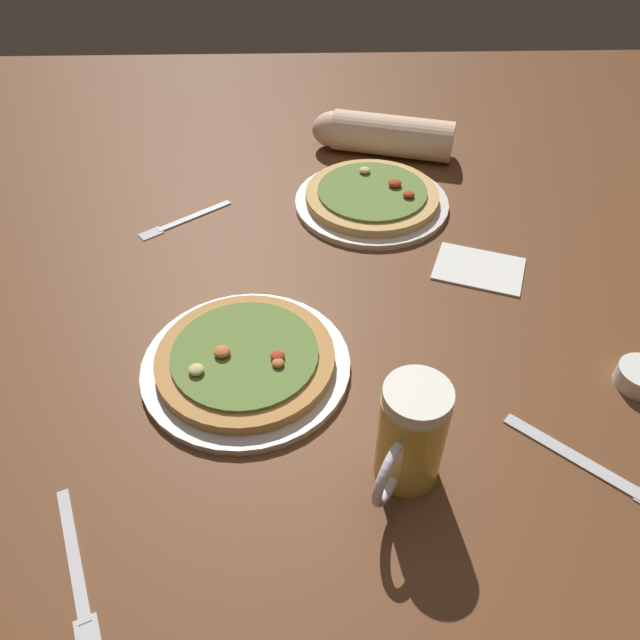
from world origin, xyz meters
The scene contains 10 objects.
ground_plane centered at (0.00, 0.00, -0.01)m, with size 2.40×2.40×0.03m, color brown.
pizza_plate_near centered at (-0.11, -0.08, 0.02)m, with size 0.31×0.31×0.05m.
pizza_plate_far centered at (0.12, 0.36, 0.02)m, with size 0.31×0.31×0.05m.
beer_mug_dark centered at (0.10, -0.27, 0.08)m, with size 0.10×0.13×0.16m.
ramekin_sauce centered at (0.47, -0.13, 0.02)m, with size 0.07×0.07×0.03m, color white.
napkin_folded centered at (0.29, 0.14, 0.00)m, with size 0.15×0.11×0.01m, color white.
fork_left centered at (-0.29, -0.39, 0.00)m, with size 0.10×0.20×0.01m.
knife_right centered at (0.35, -0.27, 0.00)m, with size 0.19×0.18×0.01m.
fork_spare centered at (-0.26, 0.31, 0.00)m, with size 0.17×0.14×0.01m.
diner_arm centered at (0.15, 0.58, 0.04)m, with size 0.32×0.16×0.09m.
Camera 1 is at (-0.02, -0.70, 0.69)m, focal length 34.14 mm.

